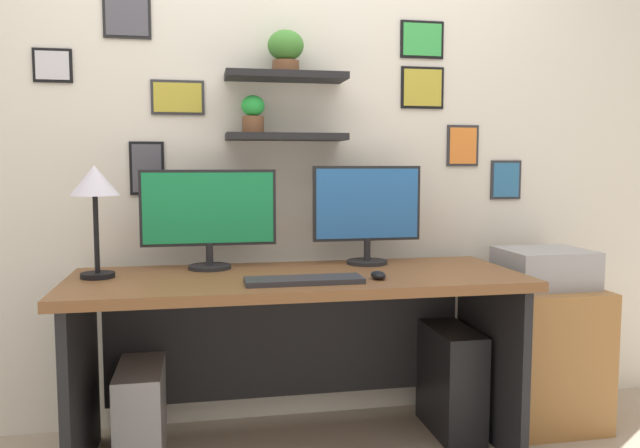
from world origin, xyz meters
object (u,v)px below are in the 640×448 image
monitor_left (209,214)px  monitor_right (367,210)px  computer_tower_right (451,380)px  keyboard (304,280)px  printer (544,268)px  desk (296,321)px  computer_mouse (378,275)px  drawer_cabinet (541,353)px  computer_tower_left (141,413)px  desk_lamp (95,189)px

monitor_left → monitor_right: 0.69m
computer_tower_right → keyboard: bearing=-158.6°
monitor_right → printer: bearing=-5.3°
desk → computer_mouse: (0.29, -0.21, 0.22)m
keyboard → computer_tower_right: bearing=21.4°
keyboard → computer_tower_right: size_ratio=0.94×
desk → monitor_left: size_ratio=3.18×
computer_mouse → printer: size_ratio=0.24×
desk → monitor_left: (-0.34, 0.16, 0.44)m
monitor_right → computer_mouse: (-0.06, -0.37, -0.22)m
monitor_right → drawer_cabinet: (0.82, -0.08, -0.67)m
monitor_right → desk: bearing=-155.1°
computer_tower_right → monitor_left: bearing=173.4°
monitor_left → computer_mouse: monitor_left is taller
computer_mouse → computer_tower_right: bearing=31.5°
computer_tower_left → desk: bearing=-3.0°
desk → keyboard: bearing=-91.3°
keyboard → desk_lamp: bearing=161.4°
monitor_left → computer_mouse: (0.63, -0.37, -0.22)m
desk_lamp → printer: desk_lamp is taller
desk_lamp → computer_tower_right: 1.71m
monitor_right → drawer_cabinet: monitor_right is taller
desk_lamp → computer_tower_right: size_ratio=0.93×
monitor_right → desk_lamp: desk_lamp is taller
computer_mouse → computer_tower_left: computer_mouse is taller
keyboard → drawer_cabinet: bearing=15.3°
printer → computer_tower_right: 0.67m
monitor_left → monitor_right: monitor_right is taller
monitor_right → computer_tower_right: bearing=-18.5°
monitor_right → computer_tower_left: 1.26m
keyboard → desk_lamp: 0.88m
monitor_left → desk_lamp: size_ratio=1.30×
computer_mouse → drawer_cabinet: 1.03m
desk → desk_lamp: desk_lamp is taller
printer → monitor_right: bearing=174.7°
drawer_cabinet → printer: size_ratio=1.67×
desk_lamp → drawer_cabinet: (1.94, 0.06, -0.78)m
monitor_right → keyboard: (-0.35, -0.40, -0.23)m
monitor_right → computer_tower_left: monitor_right is taller
monitor_left → computer_mouse: size_ratio=6.28×
desk → keyboard: size_ratio=4.08×
monitor_left → printer: monitor_left is taller
computer_mouse → computer_tower_left: (-0.92, 0.25, -0.57)m
desk → drawer_cabinet: (1.17, 0.08, -0.23)m
printer → computer_tower_right: size_ratio=0.81×
desk → computer_mouse: size_ratio=19.96×
desk → monitor_right: (0.34, 0.16, 0.44)m
desk → computer_tower_right: (0.70, 0.04, -0.31)m
desk → desk_lamp: (-0.78, 0.02, 0.55)m
desk → desk_lamp: size_ratio=4.12×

